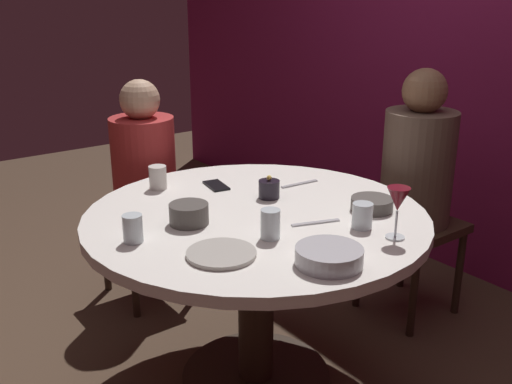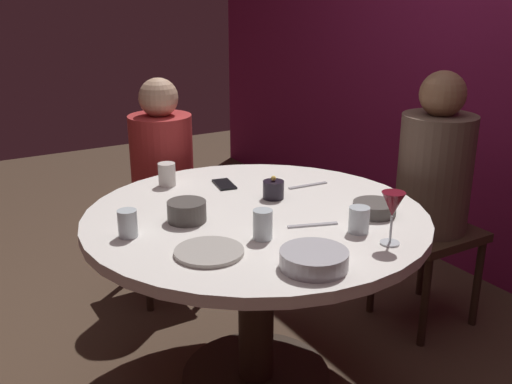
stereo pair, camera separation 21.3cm
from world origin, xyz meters
The scene contains 18 objects.
ground_plane centered at (0.00, 0.00, 0.00)m, with size 8.00×8.00×0.00m, color #4C3828.
back_wall centered at (0.00, 1.56, 1.30)m, with size 6.00×0.10×2.60m, color maroon.
dining_table centered at (0.00, 0.00, 0.57)m, with size 1.27×1.27×0.73m.
seated_diner_left centered at (-0.91, 0.00, 0.69)m, with size 0.40×0.40×1.11m.
seated_diner_back centered at (0.00, 0.93, 0.73)m, with size 0.40×0.40×1.19m.
candle_holder centered at (-0.10, 0.14, 0.77)m, with size 0.08×0.08×0.09m.
wine_glass centered at (0.46, 0.23, 0.86)m, with size 0.08×0.08×0.18m.
dinner_plate centered at (0.23, -0.31, 0.74)m, with size 0.22×0.22×0.01m, color #B2ADA3.
cell_phone centered at (-0.34, 0.05, 0.73)m, with size 0.07×0.14×0.01m, color black.
bowl_serving_large centered at (0.48, -0.09, 0.76)m, with size 0.20×0.20×0.05m, color #B7B7BC.
bowl_salad_center centered at (0.24, 0.36, 0.75)m, with size 0.16×0.16×0.05m, color #4C4742.
bowl_small_white centered at (-0.05, -0.25, 0.77)m, with size 0.14×0.14×0.07m, color #4C4742.
cup_near_candle centered at (-0.46, -0.16, 0.78)m, with size 0.07×0.07×0.10m, color silver.
cup_by_left_diner centered at (0.22, -0.10, 0.78)m, with size 0.07×0.07×0.10m, color silver.
cup_by_right_diner centered at (0.34, 0.20, 0.77)m, with size 0.07×0.07×0.09m, color silver.
cup_center_front centered at (-0.03, -0.48, 0.78)m, with size 0.07×0.07×0.09m, color silver.
fork_near_plate centered at (0.21, 0.10, 0.73)m, with size 0.02×0.18×0.01m, color #B7B7BC.
knife_near_plate centered at (-0.15, 0.35, 0.73)m, with size 0.02×0.18×0.01m, color #B7B7BC.
Camera 1 is at (1.61, -1.21, 1.50)m, focal length 41.07 mm.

